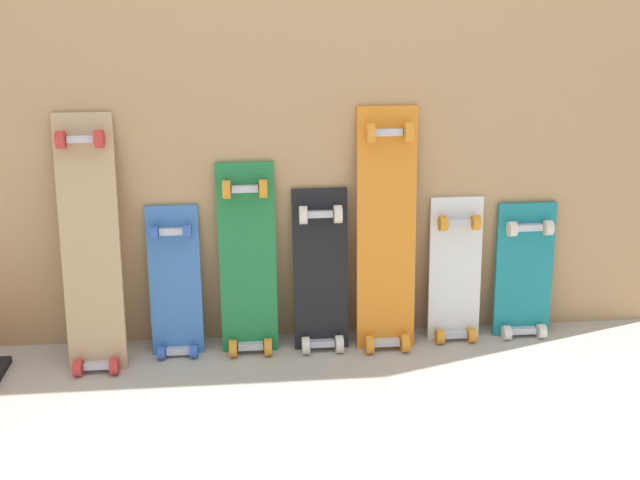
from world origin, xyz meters
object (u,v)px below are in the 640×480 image
at_px(skateboard_black, 321,279).
at_px(skateboard_teal, 524,278).
at_px(skateboard_green, 248,268).
at_px(skateboard_blue, 176,291).
at_px(skateboard_white, 455,278).
at_px(skateboard_natural, 91,254).
at_px(skateboard_orange, 387,240).

bearing_deg(skateboard_black, skateboard_teal, 1.76).
bearing_deg(skateboard_green, skateboard_teal, 1.10).
bearing_deg(skateboard_green, skateboard_blue, 179.62).
bearing_deg(skateboard_green, skateboard_black, -0.82).
height_order(skateboard_black, skateboard_white, skateboard_black).
bearing_deg(skateboard_teal, skateboard_black, -178.24).
relative_size(skateboard_blue, skateboard_teal, 1.06).
bearing_deg(skateboard_black, skateboard_green, 179.18).
distance_m(skateboard_natural, skateboard_white, 1.34).
relative_size(skateboard_black, skateboard_white, 1.07).
relative_size(skateboard_green, skateboard_black, 1.16).
relative_size(skateboard_blue, skateboard_black, 0.94).
bearing_deg(skateboard_green, skateboard_white, 1.13).
xyz_separation_m(skateboard_green, skateboard_black, (0.27, -0.00, -0.05)).
relative_size(skateboard_blue, skateboard_orange, 0.65).
relative_size(skateboard_natural, skateboard_white, 1.55).
height_order(skateboard_black, skateboard_teal, skateboard_black).
relative_size(skateboard_natural, skateboard_blue, 1.54).
xyz_separation_m(skateboard_natural, skateboard_green, (0.54, 0.04, -0.09)).
xyz_separation_m(skateboard_natural, skateboard_white, (1.33, 0.06, -0.17)).
distance_m(skateboard_natural, skateboard_blue, 0.33).
xyz_separation_m(skateboard_blue, skateboard_black, (0.54, -0.01, 0.03)).
relative_size(skateboard_natural, skateboard_green, 1.25).
xyz_separation_m(skateboard_natural, skateboard_black, (0.81, 0.04, -0.14)).
distance_m(skateboard_blue, skateboard_white, 1.05).
xyz_separation_m(skateboard_natural, skateboard_orange, (1.05, 0.04, 0.00)).
height_order(skateboard_blue, skateboard_green, skateboard_green).
height_order(skateboard_natural, skateboard_white, skateboard_natural).
distance_m(skateboard_natural, skateboard_teal, 1.61).
bearing_deg(skateboard_orange, skateboard_black, 179.09).
height_order(skateboard_blue, skateboard_orange, skateboard_orange).
height_order(skateboard_green, skateboard_orange, skateboard_orange).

